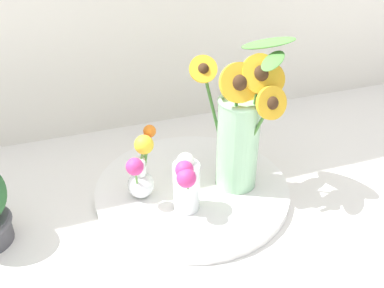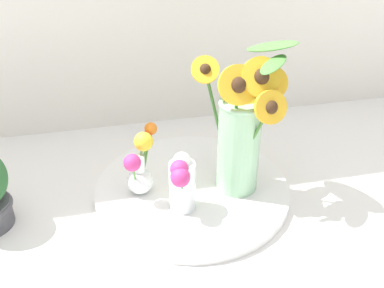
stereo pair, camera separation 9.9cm
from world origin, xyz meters
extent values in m
plane|color=silver|center=(0.00, 0.00, 0.00)|extent=(6.00, 6.00, 0.00)
cylinder|color=white|center=(-0.03, 0.09, 0.01)|extent=(0.46, 0.46, 0.02)
cylinder|color=#99CC9E|center=(0.08, 0.07, 0.13)|extent=(0.10, 0.10, 0.22)
torus|color=#99CC9E|center=(0.08, 0.07, 0.24)|extent=(0.10, 0.10, 0.01)
cylinder|color=#427533|center=(0.10, 0.06, 0.18)|extent=(0.02, 0.02, 0.26)
cylinder|color=gold|center=(0.11, 0.05, 0.31)|extent=(0.09, 0.05, 0.08)
sphere|color=#382314|center=(0.11, 0.05, 0.31)|extent=(0.03, 0.03, 0.03)
cylinder|color=#427533|center=(0.10, 0.09, 0.16)|extent=(0.03, 0.05, 0.21)
cylinder|color=gold|center=(0.11, 0.11, 0.27)|extent=(0.07, 0.05, 0.06)
sphere|color=#382314|center=(0.11, 0.11, 0.27)|extent=(0.03, 0.03, 0.03)
cylinder|color=#427533|center=(0.06, 0.07, 0.19)|extent=(0.01, 0.05, 0.21)
cylinder|color=gold|center=(0.06, 0.05, 0.30)|extent=(0.09, 0.04, 0.08)
sphere|color=#382314|center=(0.06, 0.05, 0.30)|extent=(0.03, 0.03, 0.03)
cylinder|color=#427533|center=(0.10, 0.08, 0.16)|extent=(0.02, 0.03, 0.19)
cylinder|color=gold|center=(0.11, 0.10, 0.25)|extent=(0.08, 0.06, 0.07)
sphere|color=#382314|center=(0.11, 0.10, 0.25)|extent=(0.03, 0.03, 0.03)
cylinder|color=#427533|center=(0.04, 0.11, 0.17)|extent=(0.06, 0.03, 0.26)
cylinder|color=gold|center=(0.01, 0.12, 0.31)|extent=(0.07, 0.05, 0.06)
sphere|color=#382314|center=(0.01, 0.12, 0.31)|extent=(0.03, 0.03, 0.03)
cylinder|color=#427533|center=(0.09, 0.04, 0.16)|extent=(0.06, 0.05, 0.19)
cylinder|color=gold|center=(0.12, 0.01, 0.26)|extent=(0.09, 0.04, 0.09)
sphere|color=#382314|center=(0.12, 0.01, 0.26)|extent=(0.03, 0.03, 0.03)
cylinder|color=#427533|center=(0.12, 0.08, 0.17)|extent=(0.05, 0.04, 0.23)
cylinder|color=gold|center=(0.14, 0.06, 0.29)|extent=(0.08, 0.04, 0.07)
sphere|color=#382314|center=(0.14, 0.06, 0.29)|extent=(0.03, 0.03, 0.03)
ellipsoid|color=#477F38|center=(0.12, 0.03, 0.34)|extent=(0.10, 0.10, 0.03)
ellipsoid|color=#477F38|center=(0.14, 0.10, 0.35)|extent=(0.11, 0.16, 0.07)
cylinder|color=white|center=(-0.06, 0.02, 0.08)|extent=(0.06, 0.06, 0.12)
cylinder|color=#427533|center=(-0.07, 0.03, 0.10)|extent=(0.02, 0.01, 0.09)
sphere|color=white|center=(-0.06, 0.03, 0.14)|extent=(0.04, 0.04, 0.04)
cylinder|color=#427533|center=(-0.07, 0.00, 0.09)|extent=(0.02, 0.02, 0.08)
sphere|color=#C6337A|center=(-0.07, -0.01, 0.13)|extent=(0.04, 0.04, 0.04)
cylinder|color=#427533|center=(-0.06, 0.02, 0.09)|extent=(0.02, 0.02, 0.09)
sphere|color=#C6337A|center=(-0.07, 0.01, 0.14)|extent=(0.04, 0.04, 0.04)
sphere|color=white|center=(-0.15, 0.10, 0.05)|extent=(0.06, 0.06, 0.06)
cylinder|color=white|center=(-0.15, 0.10, 0.10)|extent=(0.03, 0.03, 0.04)
cylinder|color=#568E42|center=(-0.14, 0.10, 0.10)|extent=(0.03, 0.01, 0.10)
sphere|color=yellow|center=(-0.13, 0.11, 0.15)|extent=(0.04, 0.04, 0.04)
cylinder|color=#568E42|center=(-0.13, 0.12, 0.11)|extent=(0.03, 0.03, 0.12)
sphere|color=orange|center=(-0.11, 0.13, 0.17)|extent=(0.03, 0.03, 0.03)
cylinder|color=#568E42|center=(-0.13, 0.11, 0.10)|extent=(0.02, 0.02, 0.11)
sphere|color=red|center=(-0.12, 0.12, 0.15)|extent=(0.03, 0.03, 0.03)
cylinder|color=#568E42|center=(-0.16, 0.08, 0.08)|extent=(0.01, 0.02, 0.09)
sphere|color=#C6337A|center=(-0.16, 0.07, 0.13)|extent=(0.04, 0.04, 0.04)
camera|label=1|loc=(-0.30, -0.71, 0.68)|focal=42.00mm
camera|label=2|loc=(-0.21, -0.74, 0.68)|focal=42.00mm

